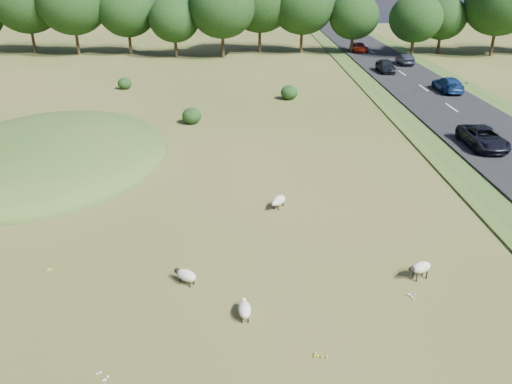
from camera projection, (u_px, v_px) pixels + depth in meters
ground at (229, 124)px, 41.35m from camera, size 160.00×160.00×0.00m
mound at (49, 158)px, 33.92m from camera, size 16.00×20.00×4.00m
road at (430, 93)px, 50.64m from camera, size 8.00×150.00×0.25m
treeline at (230, 8)px, 70.90m from camera, size 96.28×14.66×11.70m
shrubs at (212, 97)px, 47.16m from camera, size 18.69×14.44×1.38m
sheep_0 at (186, 275)px, 20.33m from camera, size 1.11×0.92×0.64m
sheep_1 at (279, 201)px, 26.72m from camera, size 0.97×1.23×0.70m
sheep_2 at (420, 267)px, 20.57m from camera, size 1.14×0.81×0.80m
sheep_3 at (245, 309)px, 18.34m from camera, size 0.53×1.08×0.62m
car_1 at (346, 24)px, 103.96m from camera, size 1.82×4.49×1.30m
car_2 at (386, 66)px, 60.02m from camera, size 1.76×4.37×1.49m
car_3 at (483, 137)px, 35.01m from camera, size 2.28×4.95×1.38m
car_4 at (448, 84)px, 50.70m from camera, size 2.02×4.97×1.44m
car_5 at (405, 59)px, 64.72m from camera, size 1.43×4.10×1.35m
car_6 at (359, 47)px, 74.55m from camera, size 2.12×4.60×1.28m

